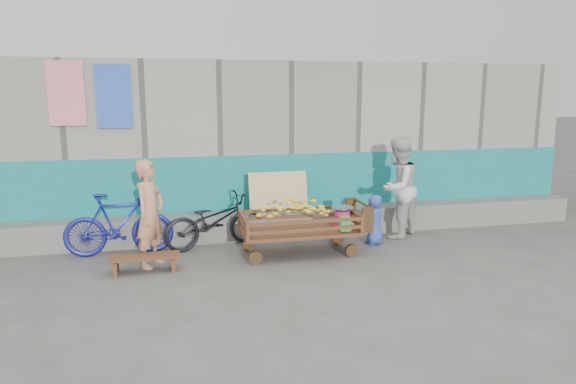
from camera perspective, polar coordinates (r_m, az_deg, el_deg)
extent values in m
plane|color=#4C4B46|center=(6.77, 0.40, -10.33)|extent=(80.00, 80.00, 0.00)
cube|color=gray|center=(10.38, -4.90, 5.62)|extent=(12.00, 3.00, 3.00)
cube|color=#136C71|center=(9.01, -3.43, -0.31)|extent=(12.00, 0.03, 1.40)
cube|color=slate|center=(8.89, -3.14, -3.60)|extent=(12.00, 0.50, 0.45)
cube|color=tan|center=(8.70, -1.08, -0.03)|extent=(1.00, 0.19, 0.68)
cube|color=pink|center=(8.82, -23.43, 10.02)|extent=(0.55, 0.03, 1.00)
cube|color=blue|center=(8.73, -18.82, 10.01)|extent=(0.55, 0.03, 1.00)
cube|color=#4F2B1A|center=(7.92, 1.25, -4.32)|extent=(1.78, 0.89, 0.05)
cylinder|color=#352512|center=(7.54, -3.65, -7.28)|extent=(0.20, 0.06, 0.20)
cube|color=#4F2B1A|center=(7.32, -4.50, -4.31)|extent=(0.05, 0.05, 0.28)
cylinder|color=#352512|center=(8.16, -4.42, -5.87)|extent=(0.20, 0.06, 0.20)
cube|color=#4F2B1A|center=(8.12, -5.39, -2.80)|extent=(0.05, 0.05, 0.28)
cylinder|color=#352512|center=(7.91, 7.09, -6.48)|extent=(0.20, 0.06, 0.20)
cube|color=#4F2B1A|center=(7.75, 8.22, -3.52)|extent=(0.05, 0.05, 0.28)
cylinder|color=#352512|center=(8.50, 5.57, -5.21)|extent=(0.20, 0.06, 0.20)
cube|color=#4F2B1A|center=(8.51, 6.20, -2.17)|extent=(0.05, 0.05, 0.28)
cube|color=#4F2B1A|center=(7.50, 2.05, -4.22)|extent=(1.72, 0.04, 0.05)
cube|color=#4F2B1A|center=(7.47, 2.05, -3.34)|extent=(1.72, 0.04, 0.05)
cube|color=#4F2B1A|center=(8.28, 0.54, -2.75)|extent=(1.72, 0.04, 0.05)
cube|color=#4F2B1A|center=(8.25, 0.54, -1.95)|extent=(1.72, 0.04, 0.05)
cube|color=#4F2B1A|center=(7.73, -4.96, -3.80)|extent=(0.04, 0.83, 0.05)
cube|color=#4F2B1A|center=(7.70, -4.98, -2.94)|extent=(0.04, 0.83, 0.05)
cube|color=#4F2B1A|center=(8.14, 7.15, -3.08)|extent=(0.04, 0.83, 0.05)
cube|color=#4F2B1A|center=(8.11, 7.17, -2.27)|extent=(0.04, 0.83, 0.05)
cylinder|color=#352512|center=(8.15, 8.37, -1.31)|extent=(0.04, 0.79, 0.04)
cube|color=#352512|center=(8.49, 7.01, -1.94)|extent=(0.18, 0.04, 0.40)
cube|color=#352512|center=(7.83, 8.84, -3.10)|extent=(0.18, 0.04, 0.40)
ellipsoid|color=yellow|center=(7.84, 0.56, -2.65)|extent=(1.29, 0.69, 0.44)
cylinder|color=#F81F7E|center=(8.08, 6.04, -2.95)|extent=(0.24, 0.24, 0.26)
cylinder|color=silver|center=(8.04, 6.06, -1.99)|extent=(0.03, 0.03, 0.06)
cylinder|color=silver|center=(8.04, 6.06, -1.71)|extent=(0.34, 0.34, 0.02)
cube|color=green|center=(7.81, 6.36, -3.51)|extent=(0.16, 0.12, 0.22)
cube|color=#4F2B1A|center=(7.45, -15.66, -6.93)|extent=(0.97, 0.29, 0.04)
cube|color=#4F2B1A|center=(7.52, -18.59, -7.94)|extent=(0.06, 0.27, 0.19)
cube|color=#4F2B1A|center=(7.48, -12.62, -7.73)|extent=(0.06, 0.27, 0.19)
imported|color=tan|center=(7.55, -15.09, -2.33)|extent=(0.60, 0.67, 1.55)
imported|color=silver|center=(8.97, 12.07, 0.47)|extent=(1.06, 1.03, 1.73)
imported|color=#3248A4|center=(8.54, 9.61, -3.03)|extent=(0.48, 0.44, 0.83)
imported|color=black|center=(8.34, -8.20, -3.20)|extent=(1.75, 1.04, 0.87)
imported|color=navy|center=(8.26, -18.27, -3.41)|extent=(1.63, 0.51, 0.97)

